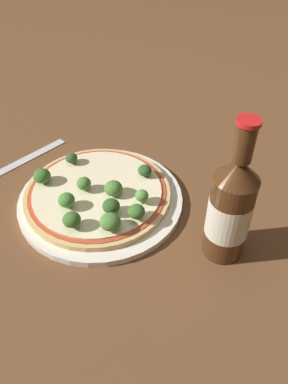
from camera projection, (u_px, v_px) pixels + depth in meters
name	position (u px, v px, depth m)	size (l,w,h in m)	color
ground_plane	(101.00, 202.00, 0.68)	(3.00, 3.00, 0.00)	brown
plate	(98.00, 199.00, 0.68)	(0.29, 0.29, 0.01)	silver
pizza	(98.00, 192.00, 0.67)	(0.26, 0.26, 0.01)	tan
broccoli_floret_0	(42.00, 176.00, 0.67)	(0.03, 0.03, 0.03)	#6B8E51
broccoli_floret_1	(84.00, 184.00, 0.65)	(0.03, 0.03, 0.03)	#6B8E51
broccoli_floret_2	(71.00, 158.00, 0.72)	(0.02, 0.02, 0.02)	#6B8E51
broccoli_floret_3	(142.00, 196.00, 0.63)	(0.02, 0.02, 0.03)	#6B8E51
broccoli_floret_4	(110.00, 222.00, 0.59)	(0.03, 0.03, 0.03)	#6B8E51
broccoli_floret_5	(145.00, 171.00, 0.69)	(0.03, 0.03, 0.02)	#6B8E51
broccoli_floret_6	(136.00, 212.00, 0.60)	(0.03, 0.03, 0.03)	#6B8E51
broccoli_floret_7	(111.00, 206.00, 0.61)	(0.03, 0.03, 0.03)	#6B8E51
broccoli_floret_8	(113.00, 188.00, 0.65)	(0.03, 0.03, 0.03)	#6B8E51
broccoli_floret_9	(66.00, 200.00, 0.62)	(0.03, 0.03, 0.03)	#6B8E51
broccoli_floret_10	(72.00, 220.00, 0.59)	(0.03, 0.03, 0.03)	#6B8E51
beer_bottle	(230.00, 209.00, 0.54)	(0.06, 0.06, 0.24)	#472814
fork	(24.00, 160.00, 0.77)	(0.04, 0.19, 0.00)	silver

